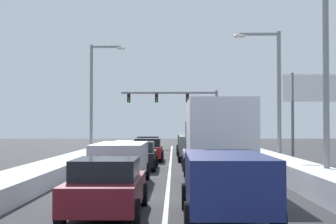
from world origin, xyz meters
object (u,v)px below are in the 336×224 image
at_px(street_lamp_right_mid, 272,85).
at_px(sedan_white_right_lane_third, 200,155).
at_px(street_lamp_left_mid, 96,90).
at_px(traffic_light_gantry, 183,104).
at_px(roadside_sign_right, 309,98).
at_px(suv_gray_right_lane_fourth, 194,146).
at_px(box_truck_right_lane_second, 216,137).
at_px(suv_silver_center_lane_second, 121,159).
at_px(sedan_maroon_center_lane_nearest, 107,186).
at_px(sedan_tan_center_lane_fifth, 148,146).
at_px(suv_green_right_lane_fifth, 190,142).
at_px(sedan_black_center_lane_third, 138,155).
at_px(street_lamp_right_near, 317,42).
at_px(sedan_red_center_lane_fourth, 148,150).

bearing_deg(street_lamp_right_mid, sedan_white_right_lane_third, -175.22).
relative_size(street_lamp_right_mid, street_lamp_left_mid, 0.91).
xyz_separation_m(traffic_light_gantry, street_lamp_left_mid, (-6.74, -17.78, 0.27)).
bearing_deg(sedan_white_right_lane_third, street_lamp_right_mid, 4.78).
distance_m(traffic_light_gantry, roadside_sign_right, 26.02).
bearing_deg(suv_gray_right_lane_fourth, box_truck_right_lane_second, -88.36).
relative_size(street_lamp_right_mid, roadside_sign_right, 1.39).
relative_size(suv_silver_center_lane_second, street_lamp_left_mid, 0.59).
relative_size(suv_silver_center_lane_second, roadside_sign_right, 0.89).
bearing_deg(sedan_maroon_center_lane_nearest, suv_silver_center_lane_second, 92.96).
relative_size(box_truck_right_lane_second, sedan_tan_center_lane_fifth, 1.60).
height_order(suv_green_right_lane_fifth, sedan_tan_center_lane_fifth, suv_green_right_lane_fifth).
height_order(suv_green_right_lane_fifth, sedan_black_center_lane_third, suv_green_right_lane_fifth).
distance_m(suv_green_right_lane_fifth, suv_silver_center_lane_second, 20.44).
relative_size(traffic_light_gantry, street_lamp_left_mid, 1.27).
height_order(sedan_maroon_center_lane_nearest, street_lamp_right_mid, street_lamp_right_mid).
relative_size(suv_green_right_lane_fifth, street_lamp_right_near, 0.53).
distance_m(suv_silver_center_lane_second, roadside_sign_right, 14.18).
distance_m(street_lamp_left_mid, roadside_sign_right, 15.63).
bearing_deg(sedan_red_center_lane_fourth, roadside_sign_right, -21.17).
bearing_deg(suv_gray_right_lane_fourth, traffic_light_gantry, 91.02).
xyz_separation_m(sedan_black_center_lane_third, traffic_light_gantry, (2.88, 27.69, 3.96)).
bearing_deg(suv_silver_center_lane_second, street_lamp_right_mid, 44.92).
bearing_deg(sedan_black_center_lane_third, street_lamp_left_mid, 111.31).
distance_m(sedan_black_center_lane_third, street_lamp_left_mid, 11.44).
relative_size(suv_gray_right_lane_fourth, street_lamp_right_mid, 0.64).
bearing_deg(suv_silver_center_lane_second, roadside_sign_right, 42.67).
xyz_separation_m(suv_silver_center_lane_second, sedan_tan_center_lane_fifth, (0.12, 19.28, -0.25)).
height_order(suv_silver_center_lane_second, sedan_black_center_lane_third, suv_silver_center_lane_second).
bearing_deg(traffic_light_gantry, sedan_white_right_lane_third, -88.99).
relative_size(suv_gray_right_lane_fourth, suv_green_right_lane_fifth, 1.00).
xyz_separation_m(suv_green_right_lane_fifth, traffic_light_gantry, (-0.32, 14.27, 3.71)).
relative_size(suv_gray_right_lane_fourth, sedan_maroon_center_lane_nearest, 1.09).
height_order(street_lamp_right_mid, street_lamp_left_mid, street_lamp_left_mid).
bearing_deg(sedan_tan_center_lane_fifth, suv_green_right_lane_fifth, 14.74).
xyz_separation_m(suv_green_right_lane_fifth, sedan_black_center_lane_third, (-3.20, -13.42, -0.25)).
bearing_deg(sedan_tan_center_lane_fifth, traffic_light_gantry, 78.84).
distance_m(box_truck_right_lane_second, sedan_white_right_lane_third, 7.45).
distance_m(traffic_light_gantry, street_lamp_right_near, 36.80).
bearing_deg(suv_green_right_lane_fifth, sedan_maroon_center_lane_nearest, -96.50).
xyz_separation_m(suv_gray_right_lane_fourth, sedan_tan_center_lane_fifth, (-3.36, 5.80, -0.25)).
height_order(suv_gray_right_lane_fourth, suv_silver_center_lane_second, same).
relative_size(street_lamp_right_near, street_lamp_right_mid, 1.20).
bearing_deg(sedan_black_center_lane_third, roadside_sign_right, 14.95).
xyz_separation_m(suv_gray_right_lane_fourth, sedan_black_center_lane_third, (-3.25, -6.75, -0.25)).
relative_size(traffic_light_gantry, roadside_sign_right, 1.93).
bearing_deg(street_lamp_left_mid, suv_green_right_lane_fifth, 26.48).
relative_size(suv_green_right_lane_fifth, traffic_light_gantry, 0.46).
distance_m(sedan_maroon_center_lane_nearest, roadside_sign_right, 19.27).
bearing_deg(traffic_light_gantry, roadside_sign_right, -74.21).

